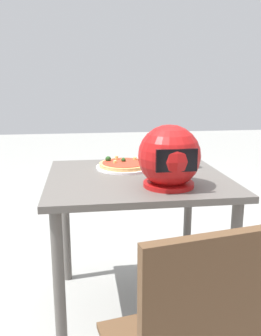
% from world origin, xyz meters
% --- Properties ---
extents(ground_plane, '(14.00, 14.00, 0.00)m').
position_xyz_m(ground_plane, '(0.00, 0.00, 0.00)').
color(ground_plane, '#9E9E99').
extents(dining_table, '(0.89, 0.81, 0.75)m').
position_xyz_m(dining_table, '(0.00, 0.00, 0.65)').
color(dining_table, '#5B5651').
rests_on(dining_table, ground).
extents(pizza_plate, '(0.31, 0.31, 0.01)m').
position_xyz_m(pizza_plate, '(0.04, -0.17, 0.76)').
color(pizza_plate, white).
rests_on(pizza_plate, dining_table).
extents(pizza, '(0.28, 0.28, 0.05)m').
position_xyz_m(pizza, '(0.04, -0.17, 0.78)').
color(pizza, tan).
rests_on(pizza, pizza_plate).
extents(motorcycle_helmet, '(0.28, 0.28, 0.28)m').
position_xyz_m(motorcycle_helmet, '(-0.11, 0.21, 0.89)').
color(motorcycle_helmet, '#B21414').
rests_on(motorcycle_helmet, dining_table).
extents(drinking_glass, '(0.07, 0.07, 0.14)m').
position_xyz_m(drinking_glass, '(-0.29, -0.13, 0.82)').
color(drinking_glass, silver).
rests_on(drinking_glass, dining_table).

